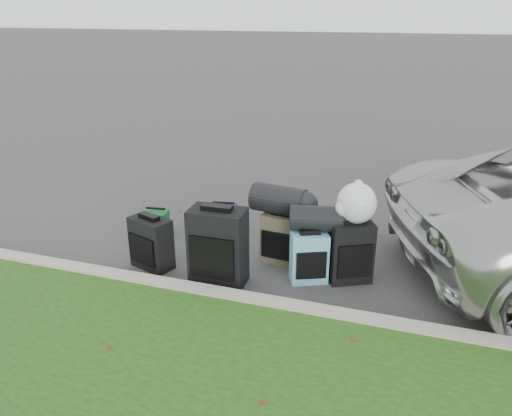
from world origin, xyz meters
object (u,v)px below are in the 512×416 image
(tote_navy, at_px, (224,218))
(suitcase_large_black_left, at_px, (218,247))
(suitcase_teal, at_px, (309,258))
(suitcase_large_black_right, at_px, (351,252))
(tote_green, at_px, (157,223))
(suitcase_small_black, at_px, (151,243))
(suitcase_olive, at_px, (281,238))

(tote_navy, bearing_deg, suitcase_large_black_left, -81.64)
(suitcase_teal, relative_size, suitcase_large_black_right, 0.83)
(tote_green, distance_m, tote_navy, 0.85)
(suitcase_small_black, height_order, suitcase_large_black_left, suitcase_large_black_left)
(suitcase_large_black_right, bearing_deg, suitcase_large_black_left, 173.08)
(tote_green, bearing_deg, suitcase_large_black_right, -16.30)
(suitcase_small_black, height_order, suitcase_teal, suitcase_small_black)
(suitcase_small_black, xyz_separation_m, tote_green, (-0.37, 0.78, -0.13))
(suitcase_large_black_left, relative_size, tote_navy, 2.44)
(suitcase_large_black_left, bearing_deg, suitcase_teal, 17.76)
(suitcase_large_black_right, height_order, tote_navy, suitcase_large_black_right)
(suitcase_large_black_left, relative_size, tote_green, 2.60)
(suitcase_olive, relative_size, suitcase_teal, 1.05)
(suitcase_small_black, relative_size, tote_green, 1.84)
(suitcase_small_black, bearing_deg, suitcase_olive, 42.30)
(suitcase_large_black_right, relative_size, tote_navy, 1.95)
(suitcase_olive, distance_m, suitcase_teal, 0.52)
(suitcase_large_black_left, distance_m, suitcase_teal, 0.95)
(suitcase_small_black, distance_m, suitcase_large_black_left, 0.84)
(suitcase_teal, bearing_deg, tote_navy, 120.57)
(tote_green, bearing_deg, suitcase_small_black, -71.89)
(suitcase_olive, bearing_deg, suitcase_large_black_left, -121.41)
(suitcase_teal, xyz_separation_m, suitcase_large_black_right, (0.40, 0.15, 0.06))
(suitcase_large_black_left, distance_m, tote_green, 1.49)
(suitcase_teal, bearing_deg, suitcase_large_black_left, 175.66)
(suitcase_olive, distance_m, suitcase_large_black_right, 0.82)
(suitcase_teal, relative_size, tote_navy, 1.62)
(suitcase_olive, bearing_deg, suitcase_large_black_right, -7.41)
(suitcase_large_black_left, relative_size, suitcase_teal, 1.51)
(suitcase_olive, xyz_separation_m, suitcase_teal, (0.39, -0.33, -0.01))
(suitcase_large_black_left, bearing_deg, suitcase_large_black_right, 17.91)
(suitcase_large_black_left, height_order, suitcase_teal, suitcase_large_black_left)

